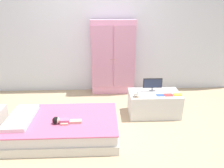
% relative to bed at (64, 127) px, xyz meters
% --- Properties ---
extents(ground_plane, '(10.00, 10.00, 0.02)m').
position_rel_bed_xyz_m(ground_plane, '(0.45, 0.16, -0.15)').
color(ground_plane, tan).
extents(back_wall, '(6.40, 0.05, 2.70)m').
position_rel_bed_xyz_m(back_wall, '(0.45, 1.74, 1.21)').
color(back_wall, silver).
rests_on(back_wall, ground_plane).
extents(bed, '(1.55, 0.92, 0.29)m').
position_rel_bed_xyz_m(bed, '(0.00, 0.00, 0.00)').
color(bed, silver).
rests_on(bed, ground_plane).
extents(pillow, '(0.32, 0.66, 0.06)m').
position_rel_bed_xyz_m(pillow, '(-0.57, 0.00, 0.18)').
color(pillow, white).
rests_on(pillow, bed).
extents(doll, '(0.39, 0.13, 0.10)m').
position_rel_bed_xyz_m(doll, '(0.01, -0.12, 0.18)').
color(doll, '#D6668E').
rests_on(doll, bed).
extents(wardrobe, '(0.88, 0.29, 1.51)m').
position_rel_bed_xyz_m(wardrobe, '(0.79, 1.56, 0.62)').
color(wardrobe, '#E599BC').
rests_on(wardrobe, ground_plane).
extents(tv_stand, '(0.85, 0.48, 0.40)m').
position_rel_bed_xyz_m(tv_stand, '(1.44, 0.58, 0.06)').
color(tv_stand, silver).
rests_on(tv_stand, ground_plane).
extents(tv_monitor, '(0.32, 0.10, 0.23)m').
position_rel_bed_xyz_m(tv_monitor, '(1.41, 0.66, 0.39)').
color(tv_monitor, '#99999E').
rests_on(tv_monitor, tv_stand).
extents(rocking_horse_toy, '(0.10, 0.04, 0.12)m').
position_rel_bed_xyz_m(rocking_horse_toy, '(1.10, 0.41, 0.31)').
color(rocking_horse_toy, '#8E6642').
rests_on(rocking_horse_toy, tv_stand).
extents(book_blue, '(0.12, 0.09, 0.01)m').
position_rel_bed_xyz_m(book_blue, '(1.51, 0.47, 0.27)').
color(book_blue, blue).
rests_on(book_blue, tv_stand).
extents(book_red, '(0.14, 0.10, 0.01)m').
position_rel_bed_xyz_m(book_red, '(1.64, 0.47, 0.27)').
color(book_red, '#CC3838').
rests_on(book_red, tv_stand).
extents(book_yellow, '(0.13, 0.08, 0.02)m').
position_rel_bed_xyz_m(book_yellow, '(1.79, 0.47, 0.27)').
color(book_yellow, gold).
rests_on(book_yellow, tv_stand).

